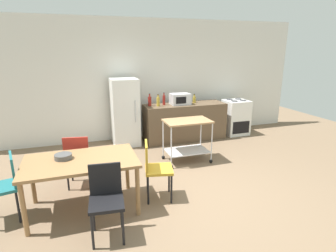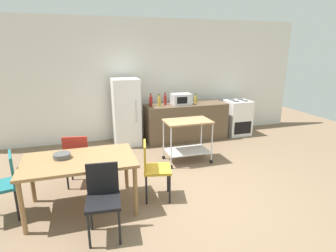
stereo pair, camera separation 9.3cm
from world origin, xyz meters
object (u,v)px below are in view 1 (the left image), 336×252
(chair_red, at_px, (78,157))
(microwave, at_px, (180,99))
(stove_oven, at_px, (235,117))
(fruit_bowl, at_px, (63,157))
(bottle_soy_sauce, at_px, (150,101))
(kitchen_cart, at_px, (187,134))
(bottle_olive_oil, at_px, (194,99))
(chair_mustard, at_px, (154,167))
(dining_table, at_px, (81,165))
(chair_teal, at_px, (5,184))
(bottle_vinegar, at_px, (158,101))
(bottle_soda, at_px, (164,100))
(chair_black, at_px, (106,196))
(refrigerator, at_px, (125,112))

(chair_red, bearing_deg, microwave, -134.24)
(stove_oven, distance_m, fruit_bowl, 4.81)
(chair_red, distance_m, bottle_soy_sauce, 2.50)
(bottle_soy_sauce, distance_m, fruit_bowl, 3.03)
(kitchen_cart, height_order, bottle_olive_oil, bottle_olive_oil)
(chair_mustard, bearing_deg, dining_table, 100.67)
(chair_teal, height_order, bottle_vinegar, bottle_vinegar)
(bottle_soda, relative_size, fruit_bowl, 1.28)
(fruit_bowl, bearing_deg, bottle_olive_oil, 38.64)
(chair_teal, distance_m, bottle_olive_oil, 4.48)
(bottle_soy_sauce, height_order, microwave, bottle_soy_sauce)
(chair_mustard, xyz_separation_m, stove_oven, (2.93, 2.50, -0.07))
(kitchen_cart, distance_m, bottle_soy_sauce, 1.48)
(dining_table, bearing_deg, bottle_soy_sauce, 56.71)
(chair_mustard, bearing_deg, chair_black, 142.26)
(kitchen_cart, xyz_separation_m, bottle_soy_sauce, (-0.40, 1.35, 0.44))
(bottle_olive_oil, bearing_deg, bottle_soda, -179.80)
(chair_teal, height_order, bottle_soda, bottle_soda)
(chair_black, xyz_separation_m, bottle_olive_oil, (2.52, 3.18, 0.47))
(chair_black, bearing_deg, refrigerator, 81.91)
(chair_teal, height_order, refrigerator, refrigerator)
(kitchen_cart, bearing_deg, dining_table, -150.76)
(bottle_soda, bearing_deg, microwave, -7.88)
(chair_teal, relative_size, refrigerator, 0.57)
(stove_oven, height_order, bottle_olive_oil, bottle_olive_oil)
(bottle_soda, bearing_deg, chair_teal, -140.53)
(dining_table, height_order, chair_red, chair_red)
(refrigerator, relative_size, kitchen_cart, 1.70)
(bottle_soy_sauce, relative_size, microwave, 0.63)
(dining_table, relative_size, bottle_vinegar, 5.35)
(chair_teal, distance_m, chair_mustard, 1.99)
(bottle_soda, bearing_deg, stove_oven, -1.07)
(chair_red, bearing_deg, chair_mustard, 155.18)
(chair_mustard, xyz_separation_m, bottle_vinegar, (0.79, 2.45, 0.49))
(chair_black, distance_m, kitchen_cart, 2.54)
(dining_table, distance_m, bottle_olive_oil, 3.75)
(microwave, bearing_deg, kitchen_cart, -104.82)
(stove_oven, xyz_separation_m, kitchen_cart, (-1.92, -1.32, 0.12))
(chair_red, xyz_separation_m, bottle_vinegar, (1.85, 1.71, 0.49))
(dining_table, relative_size, chair_teal, 1.69)
(chair_teal, relative_size, bottle_soy_sauce, 3.07)
(chair_black, bearing_deg, bottle_soy_sauce, 72.32)
(bottle_soda, height_order, fruit_bowl, bottle_soda)
(refrigerator, bearing_deg, dining_table, -112.54)
(chair_black, relative_size, kitchen_cart, 0.98)
(chair_red, distance_m, bottle_soda, 2.75)
(microwave, bearing_deg, chair_black, -124.28)
(microwave, bearing_deg, fruit_bowl, -138.01)
(chair_red, xyz_separation_m, kitchen_cart, (2.07, 0.44, 0.05))
(kitchen_cart, relative_size, bottle_soda, 3.08)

